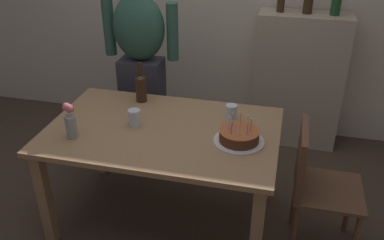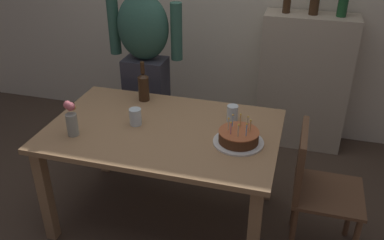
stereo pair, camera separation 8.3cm
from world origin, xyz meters
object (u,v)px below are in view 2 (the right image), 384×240
water_glass_near (135,117)px  water_glass_far (232,113)px  birthday_cake (239,137)px  flower_vase (71,118)px  wine_bottle (144,86)px  dining_chair (314,183)px  person_man_bearded (145,64)px

water_glass_near → water_glass_far: water_glass_far is taller
birthday_cake → water_glass_near: 0.70m
birthday_cake → water_glass_far: bearing=108.8°
water_glass_far → flower_vase: bearing=-154.3°
water_glass_near → birthday_cake: bearing=-3.5°
water_glass_far → wine_bottle: bearing=168.4°
flower_vase → dining_chair: bearing=7.7°
person_man_bearded → water_glass_near: bearing=106.1°
water_glass_far → dining_chair: size_ratio=0.13×
flower_vase → dining_chair: 1.55m
wine_bottle → water_glass_far: bearing=-11.6°
birthday_cake → flower_vase: flower_vase is taller
birthday_cake → person_man_bearded: 1.19m
birthday_cake → wine_bottle: (-0.78, 0.41, 0.07)m
water_glass_near → flower_vase: flower_vase is taller
birthday_cake → dining_chair: birthday_cake is taller
water_glass_near → water_glass_far: (0.60, 0.22, 0.00)m
flower_vase → dining_chair: flower_vase is taller
birthday_cake → water_glass_near: (-0.69, 0.04, 0.02)m
dining_chair → water_glass_far: bearing=66.8°
water_glass_near → dining_chair: dining_chair is taller
person_man_bearded → dining_chair: bearing=151.7°
flower_vase → dining_chair: (1.50, 0.20, -0.34)m
wine_bottle → birthday_cake: bearing=-27.6°
birthday_cake → water_glass_far: birthday_cake is taller
birthday_cake → water_glass_far: (-0.09, 0.26, 0.02)m
birthday_cake → water_glass_far: size_ratio=2.76×
birthday_cake → dining_chair: bearing=2.2°
birthday_cake → wine_bottle: wine_bottle is taller
water_glass_near → wine_bottle: wine_bottle is taller
water_glass_far → person_man_bearded: bearing=148.5°
water_glass_far → wine_bottle: 0.70m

